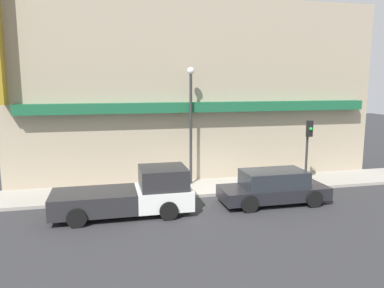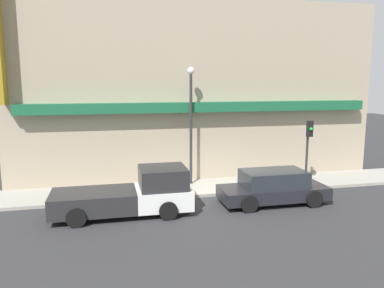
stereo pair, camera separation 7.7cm
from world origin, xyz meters
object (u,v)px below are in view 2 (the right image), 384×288
(pickup_truck, at_px, (132,194))
(traffic_light, at_px, (308,140))
(fire_hydrant, at_px, (241,180))
(street_lamp, at_px, (191,113))
(parked_car, at_px, (273,187))

(pickup_truck, distance_m, traffic_light, 9.35)
(fire_hydrant, height_order, traffic_light, traffic_light)
(fire_hydrant, xyz_separation_m, street_lamp, (-2.28, 1.19, 3.27))
(street_lamp, xyz_separation_m, traffic_light, (5.76, -1.35, -1.39))
(parked_car, height_order, traffic_light, traffic_light)
(fire_hydrant, height_order, street_lamp, street_lamp)
(traffic_light, bearing_deg, fire_hydrant, 177.43)
(pickup_truck, bearing_deg, street_lamp, 46.50)
(street_lamp, bearing_deg, pickup_truck, -132.67)
(fire_hydrant, bearing_deg, traffic_light, -2.57)
(pickup_truck, distance_m, fire_hydrant, 5.95)
(fire_hydrant, relative_size, traffic_light, 0.23)
(pickup_truck, height_order, street_lamp, street_lamp)
(pickup_truck, xyz_separation_m, street_lamp, (3.21, 3.48, 2.97))
(parked_car, bearing_deg, traffic_light, 38.33)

